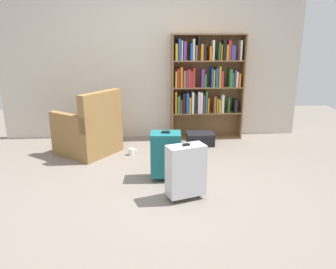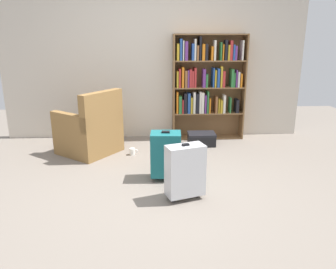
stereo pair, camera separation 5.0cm
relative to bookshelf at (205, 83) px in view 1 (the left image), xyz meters
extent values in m
plane|color=slate|center=(-0.82, -1.85, -0.90)|extent=(8.30, 8.30, 0.00)
cube|color=beige|center=(-0.82, 0.18, 0.40)|extent=(4.74, 0.10, 2.60)
cube|color=brown|center=(-0.52, -0.01, -0.08)|extent=(0.02, 0.25, 1.63)
cube|color=brown|center=(0.59, -0.01, -0.08)|extent=(0.02, 0.25, 1.63)
cube|color=brown|center=(0.03, 0.10, -0.08)|extent=(1.12, 0.02, 1.63)
cube|color=brown|center=(0.03, -0.01, -0.89)|extent=(1.08, 0.23, 0.02)
cube|color=brown|center=(0.03, -0.01, -0.48)|extent=(1.08, 0.23, 0.02)
cube|color=brown|center=(0.03, -0.01, -0.07)|extent=(1.08, 0.23, 0.02)
cube|color=brown|center=(0.03, -0.01, 0.34)|extent=(1.08, 0.23, 0.02)
cube|color=brown|center=(0.03, -0.01, 0.73)|extent=(1.08, 0.23, 0.02)
cube|color=orange|center=(-0.46, -0.04, -0.30)|extent=(0.03, 0.17, 0.34)
cube|color=#2D7238|center=(-0.42, -0.03, -0.33)|extent=(0.04, 0.19, 0.27)
cube|color=#B22D2D|center=(-0.38, -0.02, -0.36)|extent=(0.02, 0.21, 0.22)
cube|color=black|center=(-0.34, -0.04, -0.31)|extent=(0.04, 0.17, 0.32)
cube|color=#264C99|center=(-0.28, -0.05, -0.31)|extent=(0.04, 0.15, 0.32)
cube|color=gold|center=(-0.24, -0.05, -0.34)|extent=(0.03, 0.15, 0.25)
cube|color=silver|center=(-0.20, -0.04, -0.30)|extent=(0.03, 0.18, 0.34)
cube|color=black|center=(-0.15, -0.06, -0.31)|extent=(0.04, 0.14, 0.31)
cube|color=silver|center=(-0.11, -0.04, -0.30)|extent=(0.03, 0.17, 0.34)
cube|color=silver|center=(-0.07, -0.06, -0.31)|extent=(0.04, 0.14, 0.33)
cube|color=#66337F|center=(-0.02, -0.03, -0.33)|extent=(0.02, 0.19, 0.29)
cube|color=#2D7238|center=(0.01, -0.04, -0.30)|extent=(0.02, 0.18, 0.35)
cube|color=orange|center=(0.05, -0.02, -0.35)|extent=(0.02, 0.21, 0.24)
cube|color=brown|center=(0.15, -0.05, -0.34)|extent=(0.03, 0.15, 0.26)
cube|color=gold|center=(0.19, -0.04, -0.36)|extent=(0.02, 0.18, 0.22)
cube|color=gold|center=(0.23, -0.02, -0.37)|extent=(0.03, 0.21, 0.20)
cube|color=silver|center=(0.27, -0.05, -0.33)|extent=(0.04, 0.15, 0.28)
cube|color=#2D7238|center=(0.37, -0.06, -0.35)|extent=(0.02, 0.14, 0.25)
cube|color=black|center=(0.48, -0.04, -0.36)|extent=(0.04, 0.17, 0.21)
cube|color=gold|center=(-0.46, -0.02, 0.06)|extent=(0.03, 0.21, 0.25)
cube|color=#B22D2D|center=(-0.43, -0.05, 0.08)|extent=(0.03, 0.15, 0.28)
cube|color=orange|center=(-0.38, -0.02, 0.09)|extent=(0.03, 0.21, 0.31)
cube|color=brown|center=(-0.33, -0.04, 0.07)|extent=(0.04, 0.18, 0.26)
cube|color=#66337F|center=(-0.30, -0.02, 0.07)|extent=(0.02, 0.21, 0.26)
cube|color=#B22D2D|center=(-0.26, -0.05, 0.08)|extent=(0.04, 0.15, 0.28)
cube|color=#B22D2D|center=(-0.23, -0.04, 0.07)|extent=(0.03, 0.17, 0.25)
cube|color=#B22D2D|center=(-0.19, -0.03, 0.09)|extent=(0.03, 0.19, 0.30)
cube|color=#66337F|center=(-0.06, -0.05, 0.08)|extent=(0.04, 0.16, 0.28)
cube|color=#2D7238|center=(-0.01, -0.03, 0.04)|extent=(0.03, 0.20, 0.20)
cube|color=#264C99|center=(0.09, -0.03, 0.09)|extent=(0.02, 0.20, 0.29)
cube|color=gold|center=(0.12, -0.05, 0.07)|extent=(0.02, 0.15, 0.26)
cube|color=#264C99|center=(0.16, -0.02, 0.08)|extent=(0.04, 0.21, 0.28)
cube|color=gold|center=(0.21, -0.04, 0.10)|extent=(0.03, 0.17, 0.32)
cube|color=#B22D2D|center=(0.25, -0.05, 0.06)|extent=(0.04, 0.16, 0.25)
cube|color=#2D7238|center=(0.38, -0.04, 0.08)|extent=(0.04, 0.18, 0.28)
cube|color=#2D7238|center=(0.41, -0.04, 0.05)|extent=(0.02, 0.18, 0.22)
cube|color=#66337F|center=(0.45, -0.03, 0.07)|extent=(0.02, 0.20, 0.26)
cube|color=silver|center=(0.48, -0.02, 0.06)|extent=(0.03, 0.21, 0.23)
cube|color=orange|center=(0.52, -0.04, 0.04)|extent=(0.03, 0.18, 0.21)
cube|color=gold|center=(-0.46, -0.05, 0.47)|extent=(0.03, 0.16, 0.24)
cube|color=#264C99|center=(-0.42, -0.03, 0.51)|extent=(0.03, 0.20, 0.32)
cube|color=silver|center=(-0.38, -0.04, 0.49)|extent=(0.02, 0.17, 0.29)
cube|color=#66337F|center=(-0.34, -0.06, 0.49)|extent=(0.04, 0.14, 0.28)
cube|color=#264C99|center=(-0.24, -0.05, 0.47)|extent=(0.04, 0.16, 0.25)
cube|color=silver|center=(-0.20, -0.04, 0.50)|extent=(0.03, 0.18, 0.31)
cube|color=brown|center=(-0.16, -0.04, 0.46)|extent=(0.03, 0.17, 0.22)
cube|color=black|center=(-0.13, -0.03, 0.52)|extent=(0.03, 0.20, 0.35)
cube|color=orange|center=(-0.08, -0.03, 0.47)|extent=(0.04, 0.21, 0.24)
cube|color=black|center=(-0.03, -0.04, 0.47)|extent=(0.04, 0.18, 0.24)
cube|color=orange|center=(0.05, -0.02, 0.45)|extent=(0.03, 0.21, 0.20)
cube|color=silver|center=(0.09, -0.05, 0.50)|extent=(0.03, 0.17, 0.29)
cube|color=#2D7238|center=(0.19, -0.05, 0.48)|extent=(0.02, 0.15, 0.26)
cube|color=orange|center=(0.22, -0.02, 0.47)|extent=(0.02, 0.21, 0.24)
cube|color=black|center=(0.26, -0.05, 0.50)|extent=(0.04, 0.15, 0.30)
cube|color=gold|center=(0.31, -0.04, 0.46)|extent=(0.03, 0.18, 0.23)
cube|color=#B22D2D|center=(0.34, -0.05, 0.49)|extent=(0.04, 0.15, 0.29)
cube|color=#264C99|center=(0.38, -0.05, 0.46)|extent=(0.03, 0.15, 0.23)
cube|color=#66337F|center=(0.41, -0.03, 0.45)|extent=(0.03, 0.20, 0.21)
cube|color=silver|center=(0.52, -0.03, 0.49)|extent=(0.02, 0.20, 0.29)
cube|color=olive|center=(-1.77, -0.60, -0.70)|extent=(0.98, 0.98, 0.40)
cube|color=tan|center=(-1.77, -0.60, -0.46)|extent=(0.76, 0.75, 0.08)
cube|color=olive|center=(-1.54, -0.78, -0.25)|extent=(0.52, 0.63, 0.50)
cube|color=olive|center=(-1.58, -0.36, -0.39)|extent=(0.62, 0.50, 0.22)
cube|color=olive|center=(-1.95, -0.84, -0.39)|extent=(0.62, 0.50, 0.22)
cylinder|color=white|center=(-1.15, -0.76, -0.85)|extent=(0.08, 0.08, 0.10)
torus|color=white|center=(-1.10, -0.76, -0.84)|extent=(0.06, 0.01, 0.06)
cube|color=black|center=(-0.11, -0.38, -0.81)|extent=(0.40, 0.28, 0.17)
cube|color=black|center=(-0.11, -0.38, -0.73)|extent=(0.41, 0.29, 0.04)
cube|color=#19666B|center=(-0.72, -1.58, -0.59)|extent=(0.36, 0.28, 0.51)
cube|color=black|center=(-0.72, -1.58, -0.33)|extent=(0.10, 0.06, 0.02)
cylinder|color=black|center=(-0.84, -1.58, -0.87)|extent=(0.05, 0.05, 0.05)
cylinder|color=black|center=(-0.60, -1.59, -0.87)|extent=(0.05, 0.05, 0.05)
cube|color=#B7BABF|center=(-0.55, -2.10, -0.58)|extent=(0.42, 0.30, 0.53)
cube|color=black|center=(-0.55, -2.10, -0.31)|extent=(0.08, 0.06, 0.02)
cylinder|color=black|center=(-0.67, -2.14, -0.87)|extent=(0.06, 0.06, 0.05)
cylinder|color=black|center=(-0.42, -2.05, -0.87)|extent=(0.06, 0.06, 0.05)
camera|label=1|loc=(-0.94, -5.19, 0.74)|focal=35.76mm
camera|label=2|loc=(-0.89, -5.20, 0.74)|focal=35.76mm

